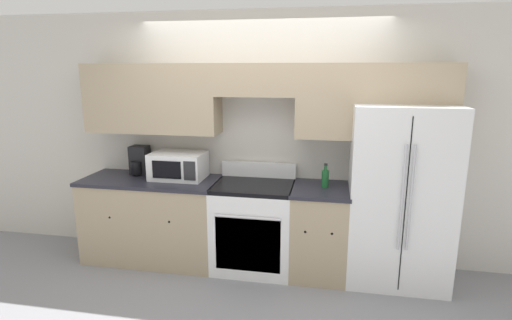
{
  "coord_description": "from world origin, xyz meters",
  "views": [
    {
      "loc": [
        0.71,
        -3.44,
        2.02
      ],
      "look_at": [
        0.0,
        0.31,
        1.15
      ],
      "focal_mm": 28.0,
      "sensor_mm": 36.0,
      "label": 1
    }
  ],
  "objects_px": {
    "refrigerator": "(398,194)",
    "bottle": "(325,178)",
    "oven_range": "(254,226)",
    "microwave": "(179,165)"
  },
  "relations": [
    {
      "from": "bottle",
      "to": "microwave",
      "type": "bearing_deg",
      "value": 177.93
    },
    {
      "from": "refrigerator",
      "to": "microwave",
      "type": "height_order",
      "value": "refrigerator"
    },
    {
      "from": "oven_range",
      "to": "bottle",
      "type": "height_order",
      "value": "bottle"
    },
    {
      "from": "microwave",
      "to": "bottle",
      "type": "bearing_deg",
      "value": -2.07
    },
    {
      "from": "microwave",
      "to": "bottle",
      "type": "height_order",
      "value": "microwave"
    },
    {
      "from": "refrigerator",
      "to": "microwave",
      "type": "xyz_separation_m",
      "value": [
        -2.21,
        0.01,
        0.18
      ]
    },
    {
      "from": "oven_range",
      "to": "bottle",
      "type": "bearing_deg",
      "value": 2.2
    },
    {
      "from": "refrigerator",
      "to": "bottle",
      "type": "height_order",
      "value": "refrigerator"
    },
    {
      "from": "bottle",
      "to": "oven_range",
      "type": "bearing_deg",
      "value": -177.8
    },
    {
      "from": "refrigerator",
      "to": "oven_range",
      "type": "bearing_deg",
      "value": -176.99
    }
  ]
}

